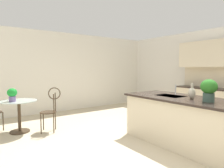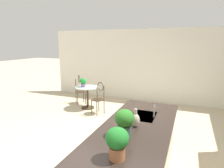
{
  "view_description": "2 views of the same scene",
  "coord_description": "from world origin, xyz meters",
  "px_view_note": "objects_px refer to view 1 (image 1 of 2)",
  "views": [
    {
      "loc": [
        2.34,
        -2.5,
        1.49
      ],
      "look_at": [
        -1.46,
        0.24,
        1.11
      ],
      "focal_mm": 31.79,
      "sensor_mm": 36.0,
      "label": 1
    },
    {
      "loc": [
        2.96,
        1.55,
        2.18
      ],
      "look_at": [
        -1.53,
        -0.27,
        1.16
      ],
      "focal_mm": 30.99,
      "sensor_mm": 36.0,
      "label": 2
    }
  ],
  "objects_px": {
    "bistro_table": "(19,113)",
    "potted_plant_on_table": "(12,94)",
    "chair_by_island": "(51,107)",
    "potted_plant_counter_near": "(209,89)",
    "vase_on_counter": "(192,93)"
  },
  "relations": [
    {
      "from": "chair_by_island",
      "to": "potted_plant_on_table",
      "type": "bearing_deg",
      "value": -114.82
    },
    {
      "from": "bistro_table",
      "to": "chair_by_island",
      "type": "bearing_deg",
      "value": 58.31
    },
    {
      "from": "potted_plant_counter_near",
      "to": "potted_plant_on_table",
      "type": "bearing_deg",
      "value": -141.49
    },
    {
      "from": "chair_by_island",
      "to": "vase_on_counter",
      "type": "xyz_separation_m",
      "value": [
        2.46,
        1.82,
        0.46
      ]
    },
    {
      "from": "bistro_table",
      "to": "potted_plant_on_table",
      "type": "bearing_deg",
      "value": -77.08
    },
    {
      "from": "potted_plant_on_table",
      "to": "potted_plant_counter_near",
      "type": "bearing_deg",
      "value": 38.51
    },
    {
      "from": "bistro_table",
      "to": "chair_by_island",
      "type": "distance_m",
      "value": 0.73
    },
    {
      "from": "potted_plant_counter_near",
      "to": "chair_by_island",
      "type": "bearing_deg",
      "value": -147.88
    },
    {
      "from": "chair_by_island",
      "to": "potted_plant_counter_near",
      "type": "bearing_deg",
      "value": 32.12
    },
    {
      "from": "chair_by_island",
      "to": "vase_on_counter",
      "type": "relative_size",
      "value": 3.62
    },
    {
      "from": "bistro_table",
      "to": "potted_plant_on_table",
      "type": "height_order",
      "value": "potted_plant_on_table"
    },
    {
      "from": "bistro_table",
      "to": "potted_plant_counter_near",
      "type": "relative_size",
      "value": 2.1
    },
    {
      "from": "bistro_table",
      "to": "potted_plant_counter_near",
      "type": "xyz_separation_m",
      "value": [
        3.18,
        2.37,
        0.69
      ]
    },
    {
      "from": "potted_plant_on_table",
      "to": "vase_on_counter",
      "type": "height_order",
      "value": "vase_on_counter"
    },
    {
      "from": "vase_on_counter",
      "to": "chair_by_island",
      "type": "bearing_deg",
      "value": -143.4
    }
  ]
}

